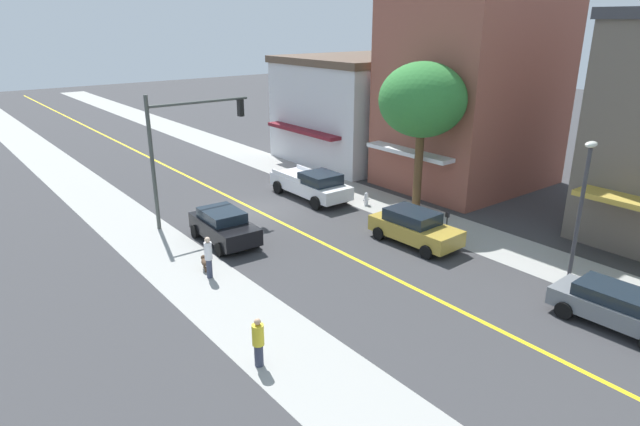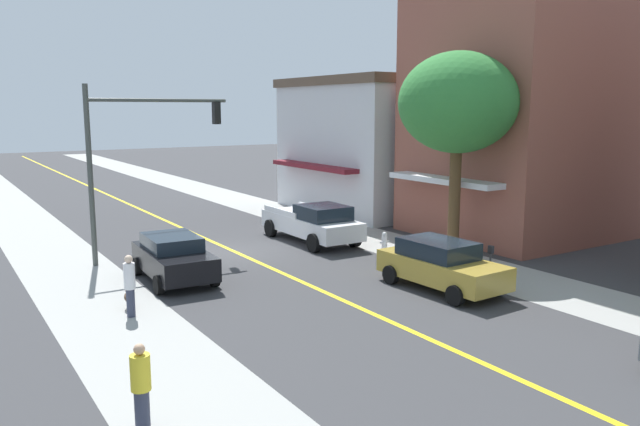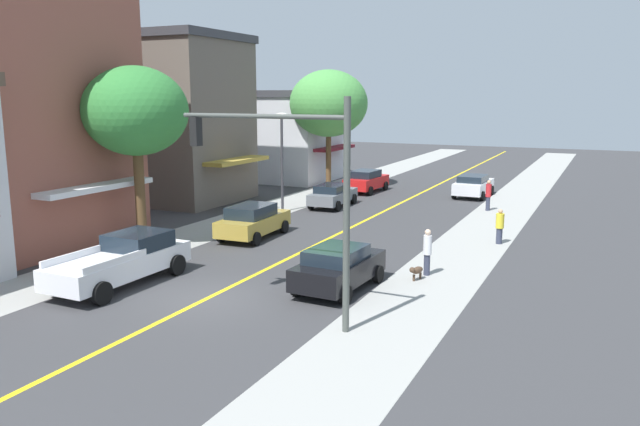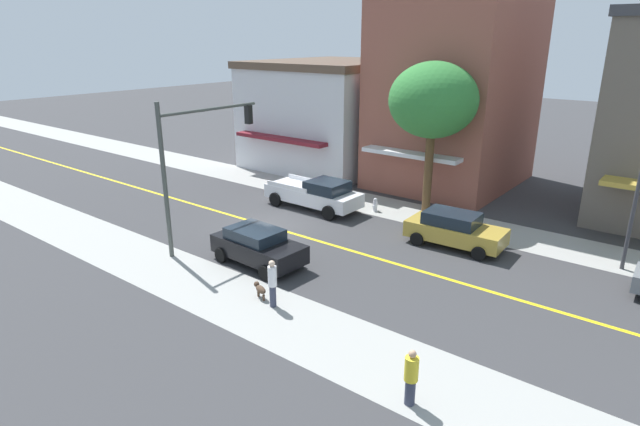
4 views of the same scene
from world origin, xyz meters
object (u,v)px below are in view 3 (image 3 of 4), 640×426
Objects in this scene: red_sedan_left_curb at (366,181)px; gold_sedan_left_curb at (253,221)px; traffic_light_mast at (294,176)px; white_pickup_truck at (123,260)px; fire_hydrant at (140,251)px; white_sedan_right_curb at (473,185)px; grey_sedan_left_curb at (333,195)px; street_lamp at (282,150)px; small_dog at (416,271)px; pedestrian_yellow_shirt at (500,226)px; street_tree_right_corner at (329,104)px; pedestrian_red_shirt at (488,194)px; street_tree_left_near at (136,112)px; black_sedan_right_curb at (338,267)px; parking_meter at (228,215)px; pedestrian_white_shirt at (427,251)px.

gold_sedan_left_curb is at bearing -176.23° from red_sedan_left_curb.
white_pickup_truck is (-7.54, 0.87, -3.62)m from traffic_light_mast.
fire_hydrant is 24.57m from white_sedan_right_curb.
grey_sedan_left_curb is 0.77× the size of white_pickup_truck.
red_sedan_left_curb is 0.96× the size of white_sedan_right_curb.
white_sedan_right_curb is at bearing 48.77° from street_lamp.
white_sedan_right_curb reaches higher than small_dog.
white_pickup_truck reaches higher than small_dog.
street_tree_right_corner is at bearing -67.24° from pedestrian_yellow_shirt.
white_sedan_right_curb is at bearing 130.39° from pedestrian_red_shirt.
street_tree_left_near reaches higher than traffic_light_mast.
black_sedan_right_curb is 5.72× the size of small_dog.
parking_meter is 0.23× the size of street_lamp.
black_sedan_right_curb is at bearing -131.69° from gold_sedan_left_curb.
street_lamp is 1.33× the size of grey_sedan_left_curb.
traffic_light_mast reaches higher than pedestrian_white_shirt.
traffic_light_mast is at bearing -28.23° from street_tree_left_near.
fire_hydrant is 0.41× the size of pedestrian_red_shirt.
small_dog is (12.90, -20.31, -5.87)m from street_tree_right_corner.
gold_sedan_left_curb is 9.92m from small_dog.
parking_meter is 9.14m from grey_sedan_left_curb.
white_pickup_truck is (-7.44, -25.65, 0.10)m from white_sedan_right_curb.
traffic_light_mast is 14.22m from pedestrian_yellow_shirt.
pedestrian_yellow_shirt is (12.86, 3.30, -0.02)m from parking_meter.
parking_meter is 0.74× the size of pedestrian_white_shirt.
white_pickup_truck is (1.70, -15.23, -2.76)m from street_lamp.
small_dog is at bearing 148.01° from pedestrian_white_shirt.
pedestrian_yellow_shirt is (11.36, -12.17, 0.04)m from red_sedan_left_curb.
pedestrian_red_shirt reaches higher than pedestrian_white_shirt.
pedestrian_yellow_shirt reaches higher than small_dog.
street_tree_right_corner reaches higher than red_sedan_left_curb.
pedestrian_white_shirt reaches higher than white_pickup_truck.
street_tree_right_corner is 1.52× the size of white_pickup_truck.
street_lamp is (1.87, 10.13, -2.43)m from street_tree_left_near.
fire_hydrant is at bearing 84.17° from pedestrian_white_shirt.
traffic_light_mast is at bearing -144.92° from gold_sedan_left_curb.
fire_hydrant is at bearing -93.03° from parking_meter.
traffic_light_mast is 4.12× the size of pedestrian_yellow_shirt.
pedestrian_red_shirt is 2.46× the size of small_dog.
pedestrian_red_shirt is at bearing 50.57° from street_tree_left_near.
pedestrian_red_shirt reaches higher than fire_hydrant.
red_sedan_left_curb is (3.34, -0.83, -5.41)m from street_tree_right_corner.
street_lamp is 7.54m from gold_sedan_left_curb.
street_tree_right_corner reaches higher than pedestrian_yellow_shirt.
traffic_light_mast is 20.53m from grey_sedan_left_curb.
parking_meter is (2.12, 3.93, -5.21)m from street_tree_left_near.
gold_sedan_left_curb is (1.79, -0.49, -0.04)m from parking_meter.
black_sedan_right_curb is at bearing -12.06° from street_tree_left_near.
black_sedan_right_curb is (9.17, -0.12, 0.45)m from fire_hydrant.
small_dog is at bearing -41.60° from black_sedan_right_curb.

